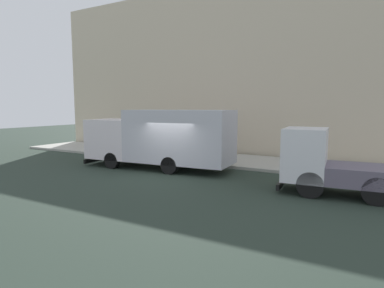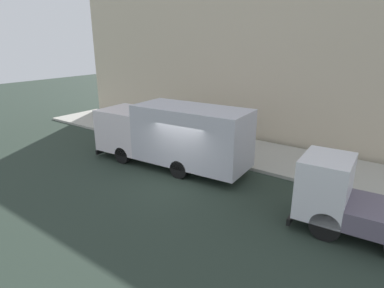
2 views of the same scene
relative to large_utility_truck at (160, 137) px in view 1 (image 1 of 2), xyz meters
name	(u,v)px [view 1 (image 1 of 2)]	position (x,y,z in m)	size (l,w,h in m)	color
ground	(168,175)	(-1.26, -1.30, -1.67)	(80.00, 80.00, 0.00)	#27342A
sidewalk	(214,159)	(3.89, -1.30, -1.59)	(4.30, 30.00, 0.15)	#ACAAA0
building_facade	(232,70)	(6.54, -1.30, 4.06)	(0.50, 30.00, 11.46)	beige
large_utility_truck	(160,137)	(0.00, 0.00, 0.00)	(2.99, 8.27, 3.10)	white
small_flatbed_truck	(333,165)	(-1.04, -8.51, -0.54)	(2.32, 5.02, 2.46)	silver
pedestrian_walking	(185,138)	(5.39, 1.63, -0.56)	(0.47, 0.47, 1.78)	black
pedestrian_standing	(154,138)	(4.29, 3.49, -0.57)	(0.54, 0.54, 1.79)	brown
pedestrian_third	(162,141)	(3.12, 2.02, -0.61)	(0.39, 0.39, 1.71)	#1D2728
traffic_cone_orange	(120,150)	(1.94, 4.56, -1.23)	(0.40, 0.40, 0.58)	orange
street_sign_post	(201,137)	(2.23, -1.26, -0.11)	(0.44, 0.08, 2.37)	#4C5156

